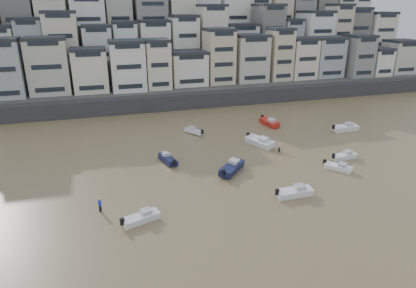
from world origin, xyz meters
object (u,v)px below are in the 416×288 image
object	(u,v)px
boat_c	(232,167)
boat_g	(345,127)
boat_h	(194,130)
person_pink	(279,147)
boat_d	(344,155)
boat_a	(295,191)
boat_i	(269,121)
boat_b	(338,166)
boat_e	(260,141)
boat_f	(168,158)
boat_j	(141,217)
person_blue	(100,205)

from	to	relation	value
boat_c	boat_g	size ratio (longest dim) A/B	1.06
boat_h	person_pink	size ratio (longest dim) A/B	2.55
boat_d	boat_a	bearing A→B (deg)	-152.21
boat_i	boat_a	bearing A→B (deg)	-26.55
boat_b	boat_d	distance (m)	4.94
boat_b	boat_g	size ratio (longest dim) A/B	0.76
boat_a	boat_i	bearing A→B (deg)	70.95
boat_a	person_pink	bearing A→B (deg)	70.52
boat_e	boat_i	xyz separation A→B (m)	(6.80, 10.27, -0.06)
boat_i	person_pink	distance (m)	14.67
boat_f	boat_g	distance (m)	36.43
boat_a	boat_d	distance (m)	16.30
boat_e	boat_b	bearing A→B (deg)	7.23
boat_b	boat_a	bearing A→B (deg)	-99.55
boat_a	boat_d	size ratio (longest dim) A/B	1.14
boat_f	boat_i	size ratio (longest dim) A/B	0.85
boat_g	boat_i	bearing A→B (deg)	147.80
boat_b	boat_f	distance (m)	25.74
boat_a	boat_g	distance (m)	30.73
boat_j	boat_b	bearing A→B (deg)	-8.07
boat_b	boat_d	size ratio (longest dim) A/B	0.95
boat_a	boat_b	bearing A→B (deg)	27.87
boat_a	boat_c	world-z (taller)	boat_c
boat_h	boat_i	world-z (taller)	boat_i
boat_e	boat_i	distance (m)	12.32
boat_i	boat_g	bearing A→B (deg)	51.55
boat_i	person_blue	xyz separation A→B (m)	(-34.09, -25.01, 0.08)
boat_a	boat_f	bearing A→B (deg)	131.30
boat_c	boat_f	xyz separation A→B (m)	(-8.28, 6.22, -0.16)
boat_e	boat_g	size ratio (longest dim) A/B	1.09
boat_j	boat_f	bearing A→B (deg)	49.95
boat_d	boat_h	size ratio (longest dim) A/B	1.03
boat_b	boat_f	xyz separation A→B (m)	(-23.59, 10.30, 0.08)
boat_e	person_pink	distance (m)	4.07
boat_h	person_pink	xyz separation A→B (m)	(11.19, -13.23, 0.26)
boat_j	person_blue	world-z (taller)	person_blue
person_pink	boat_c	bearing A→B (deg)	-153.35
boat_d	boat_j	bearing A→B (deg)	-169.32
boat_b	boat_g	distance (m)	19.85
boat_d	person_pink	bearing A→B (deg)	140.71
boat_a	boat_c	distance (m)	10.63
boat_d	person_pink	distance (m)	10.29
boat_i	boat_c	bearing A→B (deg)	-45.49
person_blue	boat_a	bearing A→B (deg)	-8.11
boat_c	boat_g	distance (m)	30.01
boat_b	boat_j	distance (m)	30.32
boat_d	person_pink	xyz separation A→B (m)	(-8.44, 5.88, 0.25)
boat_g	person_pink	world-z (taller)	person_pink
boat_f	boat_i	xyz separation A→B (m)	(23.54, 12.85, 0.12)
boat_d	boat_f	distance (m)	28.00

